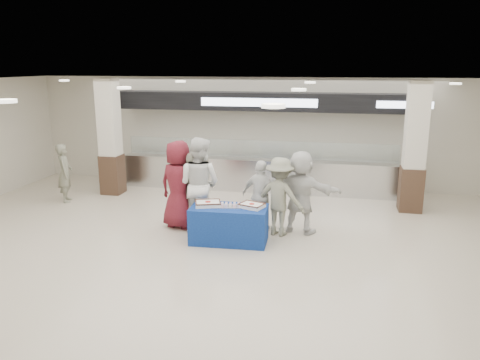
% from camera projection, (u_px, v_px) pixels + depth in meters
% --- Properties ---
extents(ground, '(14.00, 14.00, 0.00)m').
position_uv_depth(ground, '(211.00, 265.00, 8.52)').
color(ground, beige).
rests_on(ground, ground).
extents(serving_line, '(8.70, 0.85, 2.80)m').
position_uv_depth(serving_line, '(260.00, 151.00, 13.36)').
color(serving_line, silver).
rests_on(serving_line, ground).
extents(column_left, '(0.55, 0.55, 3.20)m').
position_uv_depth(column_left, '(110.00, 140.00, 12.92)').
color(column_left, '#362318').
rests_on(column_left, ground).
extents(column_right, '(0.55, 0.55, 3.20)m').
position_uv_depth(column_right, '(414.00, 150.00, 11.35)').
color(column_right, '#362318').
rests_on(column_right, ground).
extents(display_table, '(1.58, 0.85, 0.75)m').
position_uv_depth(display_table, '(229.00, 225.00, 9.56)').
color(display_table, navy).
rests_on(display_table, ground).
extents(sheet_cake_left, '(0.61, 0.53, 0.10)m').
position_uv_depth(sheet_cake_left, '(208.00, 203.00, 9.55)').
color(sheet_cake_left, white).
rests_on(sheet_cake_left, display_table).
extents(sheet_cake_right, '(0.56, 0.50, 0.10)m').
position_uv_depth(sheet_cake_right, '(252.00, 205.00, 9.43)').
color(sheet_cake_right, white).
rests_on(sheet_cake_right, display_table).
extents(cupcake_tray, '(0.47, 0.39, 0.07)m').
position_uv_depth(cupcake_tray, '(230.00, 205.00, 9.49)').
color(cupcake_tray, '#ADADB2').
rests_on(cupcake_tray, display_table).
extents(civilian_maroon, '(1.09, 0.86, 1.97)m').
position_uv_depth(civilian_maroon, '(179.00, 185.00, 10.30)').
color(civilian_maroon, maroon).
rests_on(civilian_maroon, ground).
extents(soldier_a, '(0.67, 0.48, 1.71)m').
position_uv_depth(soldier_a, '(192.00, 190.00, 10.34)').
color(soldier_a, slate).
rests_on(soldier_a, ground).
extents(chef_tall, '(1.16, 1.00, 2.06)m').
position_uv_depth(chef_tall, '(199.00, 184.00, 10.17)').
color(chef_tall, white).
rests_on(chef_tall, ground).
extents(chef_short, '(1.00, 0.69, 1.57)m').
position_uv_depth(chef_short, '(261.00, 196.00, 10.13)').
color(chef_short, white).
rests_on(chef_short, ground).
extents(soldier_b, '(1.23, 0.93, 1.68)m').
position_uv_depth(soldier_b, '(280.00, 197.00, 9.87)').
color(soldier_b, slate).
rests_on(soldier_b, ground).
extents(civilian_white, '(1.76, 0.96, 1.81)m').
position_uv_depth(civilian_white, '(301.00, 192.00, 10.00)').
color(civilian_white, silver).
rests_on(civilian_white, ground).
extents(soldier_bg, '(0.58, 0.67, 1.55)m').
position_uv_depth(soldier_bg, '(65.00, 173.00, 12.31)').
color(soldier_bg, slate).
rests_on(soldier_bg, ground).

